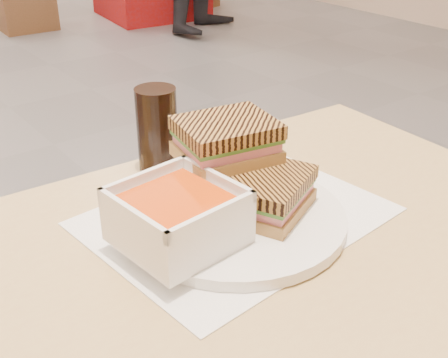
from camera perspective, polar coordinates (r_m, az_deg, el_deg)
tray_liner at (r=0.79m, az=1.21°, el=-3.68°), size 0.40×0.33×0.00m
plate at (r=0.77m, az=1.14°, el=-3.85°), size 0.29×0.29×0.02m
soup_bowl at (r=0.70m, az=-4.57°, el=-3.88°), size 0.15×0.15×0.07m
panini_lower at (r=0.76m, az=4.20°, el=-1.38°), size 0.15×0.14×0.05m
panini_upper at (r=0.79m, az=0.26°, el=3.83°), size 0.14×0.13×0.06m
cola_glass at (r=0.90m, az=-6.57°, el=4.78°), size 0.06×0.06×0.13m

